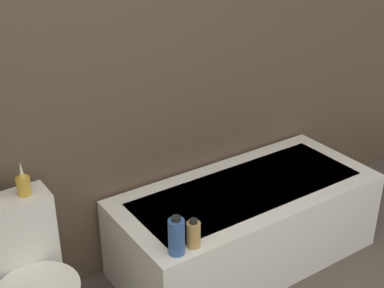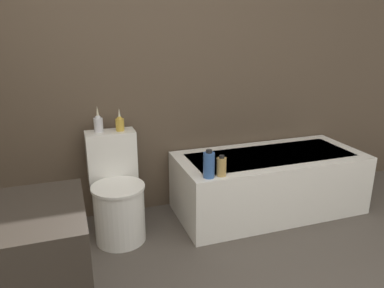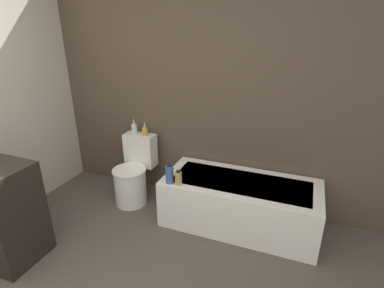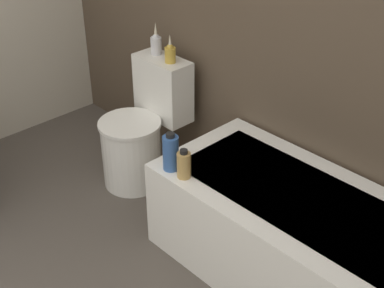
% 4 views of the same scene
% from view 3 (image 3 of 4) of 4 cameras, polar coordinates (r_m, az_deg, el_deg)
% --- Properties ---
extents(wall_back_tiled, '(6.40, 0.06, 2.60)m').
position_cam_3_polar(wall_back_tiled, '(3.35, -1.49, 10.50)').
color(wall_back_tiled, brown).
rests_on(wall_back_tiled, ground_plane).
extents(bathtub, '(1.55, 0.70, 0.50)m').
position_cam_3_polar(bathtub, '(3.18, 9.05, -10.98)').
color(bathtub, white).
rests_on(bathtub, ground).
extents(toilet, '(0.38, 0.55, 0.76)m').
position_cam_3_polar(toilet, '(3.58, -11.06, -5.76)').
color(toilet, white).
rests_on(toilet, ground).
extents(vase_gold, '(0.07, 0.07, 0.20)m').
position_cam_3_polar(vase_gold, '(3.58, -10.95, 3.07)').
color(vase_gold, silver).
rests_on(vase_gold, toilet).
extents(vase_silver, '(0.06, 0.06, 0.17)m').
position_cam_3_polar(vase_silver, '(3.49, -8.99, 2.54)').
color(vase_silver, gold).
rests_on(vase_silver, toilet).
extents(shampoo_bottle_tall, '(0.08, 0.08, 0.20)m').
position_cam_3_polar(shampoo_bottle_tall, '(2.96, -4.31, -5.76)').
color(shampoo_bottle_tall, '#335999').
rests_on(shampoo_bottle_tall, bathtub).
extents(shampoo_bottle_short, '(0.07, 0.07, 0.15)m').
position_cam_3_polar(shampoo_bottle_short, '(2.93, -2.61, -6.52)').
color(shampoo_bottle_short, tan).
rests_on(shampoo_bottle_short, bathtub).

